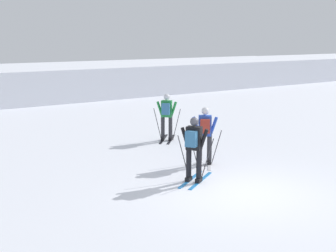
# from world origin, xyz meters

# --- Properties ---
(ground_plane) EXTENTS (120.00, 120.00, 0.00)m
(ground_plane) POSITION_xyz_m (0.00, 0.00, 0.00)
(ground_plane) COLOR white
(far_snow_ridge) EXTENTS (80.00, 8.11, 1.90)m
(far_snow_ridge) POSITION_xyz_m (0.00, 20.69, 0.95)
(far_snow_ridge) COLOR white
(far_snow_ridge) RESTS_ON ground
(skier_blue) EXTENTS (1.28, 1.48, 1.71)m
(skier_blue) POSITION_xyz_m (0.89, 2.45, 0.96)
(skier_blue) COLOR silver
(skier_blue) RESTS_ON ground
(skier_black) EXTENTS (1.55, 1.17, 1.71)m
(skier_black) POSITION_xyz_m (-0.42, 1.29, 0.96)
(skier_black) COLOR #237AC6
(skier_black) RESTS_ON ground
(skier_green) EXTENTS (1.36, 1.43, 1.71)m
(skier_green) POSITION_xyz_m (1.78, 5.75, 0.96)
(skier_green) COLOR black
(skier_green) RESTS_ON ground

